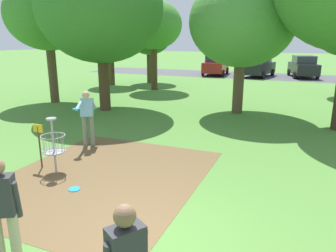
{
  "coord_description": "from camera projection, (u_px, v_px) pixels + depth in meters",
  "views": [
    {
      "loc": [
        2.06,
        -4.0,
        3.19
      ],
      "look_at": [
        -1.05,
        3.45,
        1.0
      ],
      "focal_mm": 34.22,
      "sensor_mm": 36.0,
      "label": 1
    }
  ],
  "objects": [
    {
      "name": "ground_plane",
      "position": [
        146.0,
        244.0,
        5.17
      ],
      "size": [
        160.0,
        160.0,
        0.0
      ],
      "primitive_type": "plane",
      "color": "#518438"
    },
    {
      "name": "dirt_tee_pad",
      "position": [
        104.0,
        177.0,
        7.69
      ],
      "size": [
        4.5,
        5.41,
        0.01
      ],
      "primitive_type": "cube",
      "color": "brown",
      "rests_on": "ground"
    },
    {
      "name": "disc_golf_basket",
      "position": [
        52.0,
        143.0,
        7.78
      ],
      "size": [
        0.98,
        0.58,
        1.39
      ],
      "color": "#9E9EA3",
      "rests_on": "ground"
    },
    {
      "name": "player_throwing",
      "position": [
        3.0,
        211.0,
        4.29
      ],
      "size": [
        0.49,
        0.45,
        1.71
      ],
      "color": "tan",
      "rests_on": "ground"
    },
    {
      "name": "player_waiting_left",
      "position": [
        87.0,
        115.0,
        9.7
      ],
      "size": [
        0.48,
        1.17,
        1.71
      ],
      "color": "slate",
      "rests_on": "ground"
    },
    {
      "name": "frisbee_near_basket",
      "position": [
        74.0,
        189.0,
        7.03
      ],
      "size": [
        0.25,
        0.25,
        0.02
      ],
      "primitive_type": "cylinder",
      "color": "#1E93DB",
      "rests_on": "ground"
    },
    {
      "name": "tree_near_left",
      "position": [
        149.0,
        36.0,
        23.35
      ],
      "size": [
        3.28,
        3.28,
        4.87
      ],
      "color": "brown",
      "rests_on": "ground"
    },
    {
      "name": "tree_mid_left",
      "position": [
        100.0,
        9.0,
        13.82
      ],
      "size": [
        5.48,
        5.48,
        6.81
      ],
      "color": "#4C3823",
      "rests_on": "ground"
    },
    {
      "name": "tree_mid_center",
      "position": [
        242.0,
        22.0,
        13.35
      ],
      "size": [
        4.44,
        4.44,
        5.8
      ],
      "color": "brown",
      "rests_on": "ground"
    },
    {
      "name": "tree_mid_right",
      "position": [
        109.0,
        24.0,
        22.12
      ],
      "size": [
        3.2,
        3.2,
        5.65
      ],
      "color": "#4C3823",
      "rests_on": "ground"
    },
    {
      "name": "tree_far_left",
      "position": [
        47.0,
        15.0,
        15.7
      ],
      "size": [
        4.07,
        4.07,
        6.09
      ],
      "color": "brown",
      "rests_on": "ground"
    },
    {
      "name": "tree_far_center",
      "position": [
        154.0,
        25.0,
        19.94
      ],
      "size": [
        3.55,
        3.55,
        5.58
      ],
      "color": "#4C3823",
      "rests_on": "ground"
    },
    {
      "name": "parking_lot_strip",
      "position": [
        277.0,
        77.0,
        28.25
      ],
      "size": [
        36.0,
        6.0,
        0.01
      ],
      "primitive_type": "cube",
      "color": "#4C4C51",
      "rests_on": "ground"
    },
    {
      "name": "parked_car_leftmost",
      "position": [
        216.0,
        65.0,
        29.39
      ],
      "size": [
        2.23,
        4.33,
        1.84
      ],
      "color": "maroon",
      "rests_on": "ground"
    },
    {
      "name": "parked_car_center_left",
      "position": [
        258.0,
        66.0,
        28.01
      ],
      "size": [
        2.59,
        4.47,
        1.84
      ],
      "color": "black",
      "rests_on": "ground"
    },
    {
      "name": "parked_car_center_right",
      "position": [
        303.0,
        67.0,
        27.52
      ],
      "size": [
        2.69,
        4.5,
        1.84
      ],
      "color": "black",
      "rests_on": "ground"
    }
  ]
}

